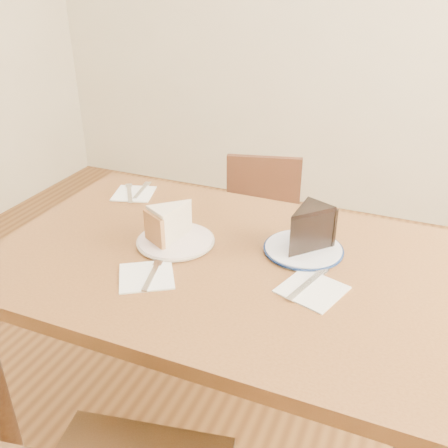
{
  "coord_description": "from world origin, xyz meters",
  "views": [
    {
      "loc": [
        0.46,
        -1.05,
        1.45
      ],
      "look_at": [
        -0.01,
        0.09,
        0.8
      ],
      "focal_mm": 40.0,
      "sensor_mm": 36.0,
      "label": 1
    }
  ],
  "objects_px": {
    "chair_far": "(260,240)",
    "plate_navy": "(303,249)",
    "carrot_cake": "(174,223)",
    "plate_cream": "(176,241)",
    "table": "(216,286)",
    "chocolate_cake": "(305,231)"
  },
  "relations": [
    {
      "from": "chair_far",
      "to": "plate_navy",
      "type": "relative_size",
      "value": 3.58
    },
    {
      "from": "plate_cream",
      "to": "table",
      "type": "bearing_deg",
      "value": -8.85
    },
    {
      "from": "chair_far",
      "to": "plate_cream",
      "type": "relative_size",
      "value": 3.56
    },
    {
      "from": "plate_navy",
      "to": "chocolate_cake",
      "type": "distance_m",
      "value": 0.06
    },
    {
      "from": "carrot_cake",
      "to": "plate_navy",
      "type": "bearing_deg",
      "value": 41.37
    },
    {
      "from": "chair_far",
      "to": "carrot_cake",
      "type": "bearing_deg",
      "value": 72.31
    },
    {
      "from": "table",
      "to": "chair_far",
      "type": "xyz_separation_m",
      "value": [
        -0.1,
        0.69,
        -0.24
      ]
    },
    {
      "from": "table",
      "to": "plate_cream",
      "type": "relative_size",
      "value": 5.76
    },
    {
      "from": "table",
      "to": "chair_far",
      "type": "bearing_deg",
      "value": 98.54
    },
    {
      "from": "chair_far",
      "to": "carrot_cake",
      "type": "xyz_separation_m",
      "value": [
        -0.04,
        -0.66,
        0.39
      ]
    },
    {
      "from": "chair_far",
      "to": "chocolate_cake",
      "type": "distance_m",
      "value": 0.78
    },
    {
      "from": "table",
      "to": "plate_cream",
      "type": "bearing_deg",
      "value": 171.15
    },
    {
      "from": "carrot_cake",
      "to": "chair_far",
      "type": "bearing_deg",
      "value": 115.32
    },
    {
      "from": "chocolate_cake",
      "to": "carrot_cake",
      "type": "bearing_deg",
      "value": 34.52
    },
    {
      "from": "chair_far",
      "to": "plate_navy",
      "type": "height_order",
      "value": "plate_navy"
    },
    {
      "from": "plate_navy",
      "to": "carrot_cake",
      "type": "height_order",
      "value": "carrot_cake"
    },
    {
      "from": "chair_far",
      "to": "carrot_cake",
      "type": "height_order",
      "value": "carrot_cake"
    },
    {
      "from": "chair_far",
      "to": "plate_cream",
      "type": "xyz_separation_m",
      "value": [
        -0.03,
        -0.67,
        0.34
      ]
    },
    {
      "from": "plate_cream",
      "to": "chocolate_cake",
      "type": "xyz_separation_m",
      "value": [
        0.34,
        0.09,
        0.06
      ]
    },
    {
      "from": "chair_far",
      "to": "chocolate_cake",
      "type": "bearing_deg",
      "value": 103.99
    },
    {
      "from": "chocolate_cake",
      "to": "table",
      "type": "bearing_deg",
      "value": 49.75
    },
    {
      "from": "table",
      "to": "plate_navy",
      "type": "height_order",
      "value": "plate_navy"
    }
  ]
}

